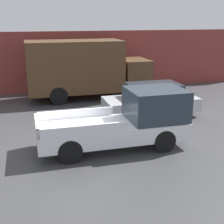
% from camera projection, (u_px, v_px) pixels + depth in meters
% --- Properties ---
extents(ground_plane, '(60.00, 60.00, 0.00)m').
position_uv_depth(ground_plane, '(72.00, 144.00, 12.08)').
color(ground_plane, '#3D3D3F').
extents(building_wall, '(28.00, 0.15, 3.85)m').
position_uv_depth(building_wall, '(50.00, 62.00, 19.91)').
color(building_wall, brown).
rests_on(building_wall, ground).
extents(pickup_truck, '(5.50, 2.01, 2.14)m').
position_uv_depth(pickup_truck, '(128.00, 121.00, 11.61)').
color(pickup_truck, silver).
rests_on(pickup_truck, ground).
extents(car, '(4.57, 1.90, 1.60)m').
position_uv_depth(car, '(152.00, 100.00, 15.29)').
color(car, '#B7BABF').
rests_on(car, ground).
extents(delivery_truck, '(7.22, 2.53, 3.42)m').
position_uv_depth(delivery_truck, '(84.00, 68.00, 18.36)').
color(delivery_truck, '#4C331E').
rests_on(delivery_truck, ground).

